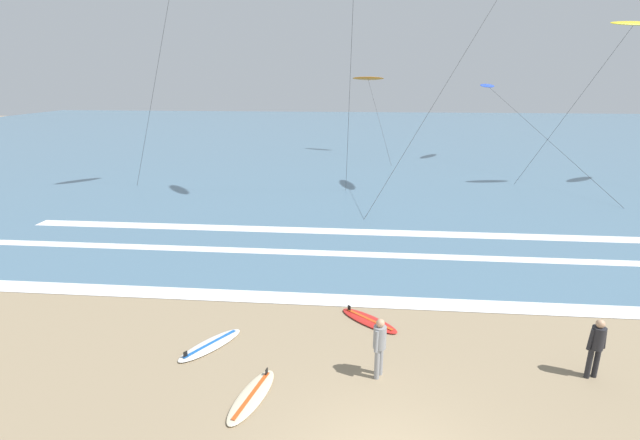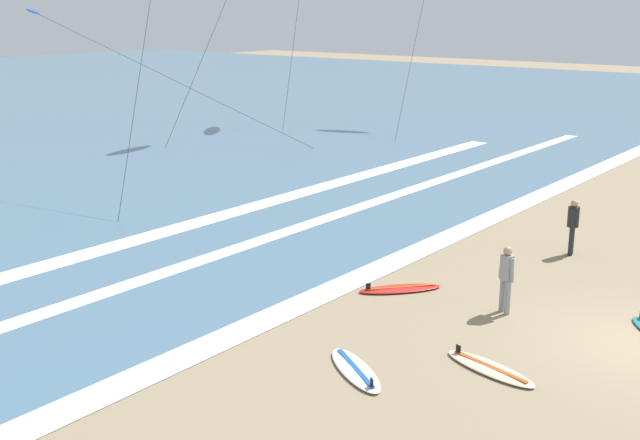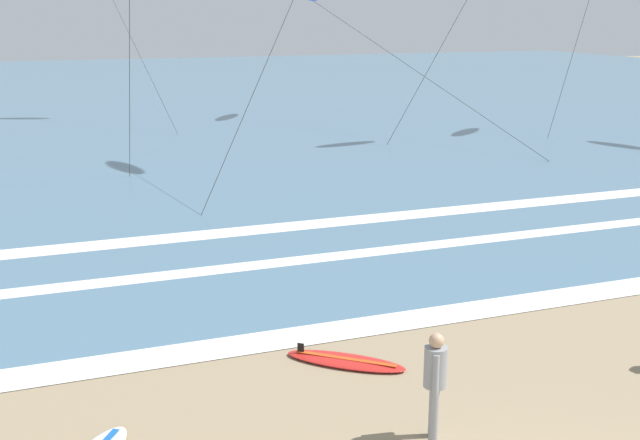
{
  "view_description": "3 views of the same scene",
  "coord_description": "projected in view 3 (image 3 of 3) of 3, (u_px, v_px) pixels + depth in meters",
  "views": [
    {
      "loc": [
        -0.65,
        -6.92,
        7.18
      ],
      "look_at": [
        -1.84,
        6.0,
        3.18
      ],
      "focal_mm": 26.03,
      "sensor_mm": 36.0,
      "label": 1
    },
    {
      "loc": [
        -16.37,
        -4.08,
        6.87
      ],
      "look_at": [
        -2.43,
        6.72,
        2.12
      ],
      "focal_mm": 44.99,
      "sensor_mm": 36.0,
      "label": 2
    },
    {
      "loc": [
        -5.04,
        -5.5,
        5.81
      ],
      "look_at": [
        -0.44,
        6.76,
        2.32
      ],
      "focal_mm": 44.05,
      "sensor_mm": 36.0,
      "label": 3
    }
  ],
  "objects": [
    {
      "name": "wave_foam_outer_break",
      "position": [
        304.0,
        225.0,
        21.94
      ],
      "size": [
        38.17,
        0.9,
        0.01
      ],
      "primitive_type": "cube",
      "color": "white",
      "rests_on": "ocean_surface"
    },
    {
      "name": "wave_foam_mid_break",
      "position": [
        184.0,
        273.0,
        17.9
      ],
      "size": [
        56.03,
        0.63,
        0.01
      ],
      "primitive_type": "cube",
      "color": "white",
      "rests_on": "ocean_surface"
    },
    {
      "name": "ocean_surface",
      "position": [
        101.0,
        97.0,
        55.03
      ],
      "size": [
        140.0,
        90.0,
        0.01
      ],
      "primitive_type": "cube",
      "color": "slate",
      "rests_on": "ground"
    },
    {
      "name": "surfer_right_near",
      "position": [
        435.0,
        377.0,
        10.75
      ],
      "size": [
        0.32,
        0.49,
        1.6
      ],
      "color": "gray",
      "rests_on": "ground"
    },
    {
      "name": "surfboard_near_water",
      "position": [
        346.0,
        361.0,
        13.35
      ],
      "size": [
        1.99,
        1.81,
        0.25
      ],
      "color": "red",
      "rests_on": "ground"
    },
    {
      "name": "wave_foam_shoreline",
      "position": [
        342.0,
        330.0,
        14.73
      ],
      "size": [
        58.26,
        0.88,
        0.01
      ],
      "primitive_type": "cube",
      "color": "white",
      "rests_on": "ocean_surface"
    }
  ]
}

